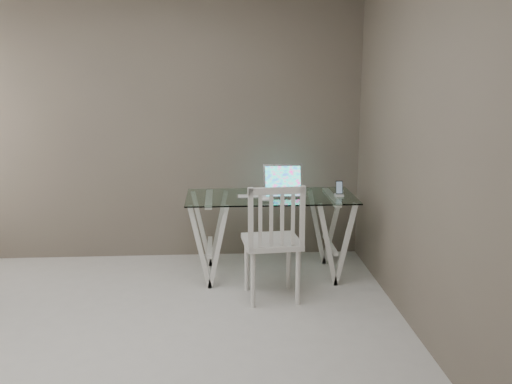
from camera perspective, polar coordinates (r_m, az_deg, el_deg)
room at (r=3.41m, az=-15.34°, el=9.33°), size 4.50×4.52×2.71m
desk at (r=5.18m, az=1.45°, el=-4.31°), size 1.50×0.70×0.75m
chair at (r=4.57m, az=1.76°, el=-4.56°), size 0.49×0.49×0.98m
laptop at (r=5.19m, az=2.82°, el=0.52°), size 0.36×0.33×0.25m
keyboard at (r=5.05m, az=-0.20°, el=-0.44°), size 0.30×0.13×0.01m
mouse at (r=4.88m, az=1.12°, el=-0.72°), size 0.12×0.07×0.04m
phone_dock at (r=5.13m, az=8.32°, el=0.02°), size 0.07×0.07×0.14m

